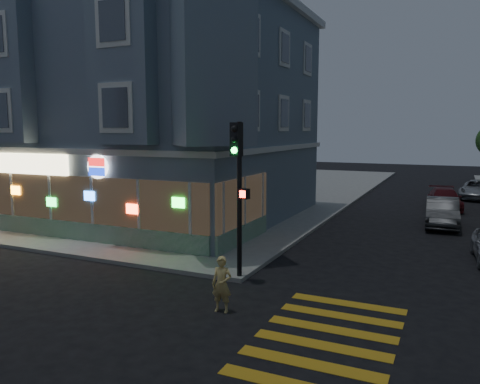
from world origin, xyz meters
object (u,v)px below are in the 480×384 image
Objects in this scene: running_child at (222,284)px; parked_car_c at (445,199)px; parked_car_d at (478,190)px; parked_car_b at (442,212)px; traffic_signal at (238,173)px.

running_child reaches higher than parked_car_c.
parked_car_d is at bearing 63.00° from parked_car_c.
parked_car_d is (7.20, 26.55, -0.10)m from running_child.
parked_car_b is 13.90m from traffic_signal.
parked_car_b is 0.88× the size of traffic_signal.
running_child is 21.28m from parked_car_c.
traffic_signal is (-7.88, -24.02, 2.88)m from parked_car_d.
parked_car_b is 0.92× the size of parked_car_d.
parked_car_c is at bearing 83.23° from traffic_signal.
parked_car_d is at bearing 68.47° from running_child.
parked_car_b is 5.81m from parked_car_c.
running_child is 27.51m from parked_car_d.
parked_car_b is 1.00× the size of parked_car_c.
running_child is 0.35× the size of parked_car_b.
parked_car_c is (5.10, 20.66, -0.12)m from running_child.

